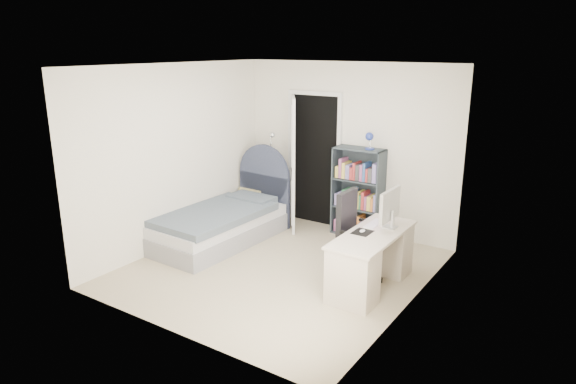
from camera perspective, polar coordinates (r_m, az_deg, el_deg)
The scene contains 8 objects.
room_shell at distance 6.14m, azimuth -1.07°, elevation 2.16°, with size 3.50×3.70×2.60m.
door at distance 7.81m, azimuth 1.41°, elevation 3.56°, with size 0.92×0.70×2.06m.
bed at distance 7.41m, azimuth -7.05°, elevation -3.28°, with size 1.03×2.08×1.26m.
nightstand at distance 8.30m, azimuth -3.59°, elevation -0.21°, with size 0.42×0.42×0.62m.
floor_lamp at distance 8.01m, azimuth -1.83°, elevation 0.62°, with size 0.21×0.21×1.45m.
bookcase at distance 7.55m, azimuth 7.83°, elevation -0.48°, with size 0.73×0.31×1.55m.
desk at distance 6.03m, azimuth 9.34°, elevation -7.18°, with size 0.55×1.38×1.13m.
office_chair at distance 6.20m, azimuth 7.53°, elevation -4.30°, with size 0.54×0.55×1.06m.
Camera 1 is at (3.39, -4.91, 2.72)m, focal length 32.00 mm.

